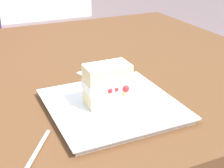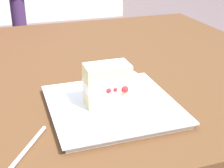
% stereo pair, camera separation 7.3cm
% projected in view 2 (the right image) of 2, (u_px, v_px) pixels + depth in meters
% --- Properties ---
extents(patio_table, '(1.52, 1.08, 0.71)m').
position_uv_depth(patio_table, '(46.00, 93.00, 1.01)').
color(patio_table, brown).
rests_on(patio_table, ground).
extents(dessert_plate, '(0.28, 0.28, 0.02)m').
position_uv_depth(dessert_plate, '(112.00, 106.00, 0.76)').
color(dessert_plate, white).
rests_on(dessert_plate, patio_table).
extents(cake_slice, '(0.10, 0.07, 0.09)m').
position_uv_depth(cake_slice, '(107.00, 84.00, 0.73)').
color(cake_slice, beige).
rests_on(cake_slice, dessert_plate).
extents(dessert_fork, '(0.11, 0.15, 0.01)m').
position_uv_depth(dessert_fork, '(21.00, 156.00, 0.59)').
color(dessert_fork, silver).
rests_on(dessert_fork, patio_table).
extents(paper_napkin, '(0.14, 0.12, 0.00)m').
position_uv_depth(paper_napkin, '(111.00, 72.00, 0.95)').
color(paper_napkin, white).
rests_on(paper_napkin, patio_table).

